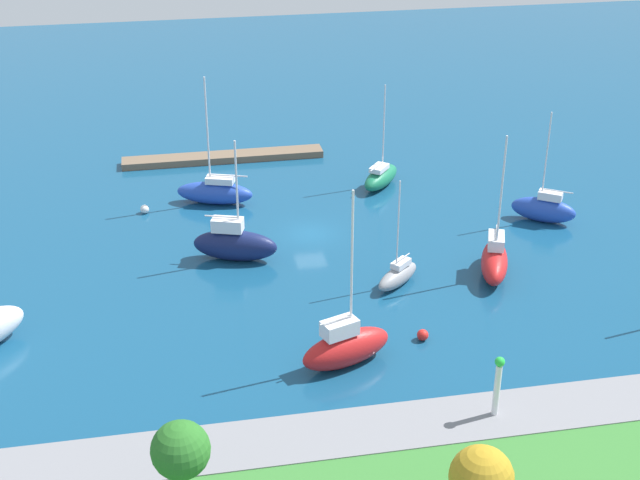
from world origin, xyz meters
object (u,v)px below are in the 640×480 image
Objects in this scene: park_tree_midwest at (181,451)px; sailboat_navy_near_pier at (235,243)px; harbor_beacon at (498,382)px; sailboat_blue_by_breakwater at (215,192)px; sailboat_gray_lone_south at (398,275)px; sailboat_green_far_north at (381,177)px; pier_dock at (223,157)px; sailboat_red_off_beacon at (346,346)px; mooring_buoy_white at (145,209)px; sailboat_blue_outer_mooring at (544,209)px; mooring_buoy_red at (423,335)px; sailboat_red_lone_north at (494,260)px; park_tree_east at (481,478)px.

sailboat_navy_near_pier is at bearing -100.28° from park_tree_midwest.
sailboat_blue_by_breakwater is at bearing -69.81° from harbor_beacon.
sailboat_gray_lone_south is 18.29m from sailboat_green_far_north.
pier_dock is 28.98m from sailboat_gray_lone_south.
sailboat_red_off_beacon is 26.89m from sailboat_blue_by_breakwater.
sailboat_blue_outer_mooring is at bearing 166.60° from mooring_buoy_white.
sailboat_gray_lone_south reaches higher than mooring_buoy_red.
park_tree_midwest is 7.17× the size of mooring_buoy_red.
sailboat_blue_by_breakwater is (15.14, 1.01, 0.17)m from sailboat_green_far_north.
sailboat_navy_near_pier is (11.25, -6.14, 0.59)m from sailboat_gray_lone_south.
mooring_buoy_white is at bearing -101.54° from sailboat_red_lone_north.
park_tree_east is at bearing 64.10° from harbor_beacon.
mooring_buoy_red is (1.09, -9.99, -3.17)m from harbor_beacon.
sailboat_red_lone_north is 14.80× the size of mooring_buoy_white.
sailboat_navy_near_pier is at bearing -87.30° from sailboat_red_lone_north.
mooring_buoy_red is at bearing -99.13° from park_tree_east.
sailboat_red_lone_north is at bearing 139.20° from sailboat_gray_lone_south.
pier_dock is at bearing -126.16° from sailboat_red_lone_north.
sailboat_navy_near_pier is 17.47m from mooring_buoy_red.
sailboat_green_far_north is at bearing 146.11° from pier_dock.
sailboat_blue_outer_mooring is 12.69× the size of mooring_buoy_white.
pier_dock is 35.94m from mooring_buoy_red.
mooring_buoy_white is at bearing 27.04° from sailboat_blue_by_breakwater.
sailboat_red_lone_north is (-23.80, -22.34, -4.14)m from park_tree_midwest.
harbor_beacon is 4.97× the size of mooring_buoy_white.
sailboat_blue_outer_mooring reaches higher than harbor_beacon.
sailboat_navy_near_pier is 12.69× the size of mooring_buoy_red.
harbor_beacon is 4.87× the size of mooring_buoy_red.
sailboat_green_far_north is 0.83× the size of sailboat_blue_by_breakwater.
sailboat_navy_near_pier is (0.98, 20.96, 1.06)m from pier_dock.
pier_dock is 31.38m from sailboat_blue_outer_mooring.
pier_dock is 36.60m from sailboat_red_off_beacon.
sailboat_blue_by_breakwater reaches higher than mooring_buoy_red.
harbor_beacon is 29.36m from sailboat_blue_outer_mooring.
sailboat_navy_near_pier is at bearing -75.91° from park_tree_east.
mooring_buoy_white is (32.79, -7.81, -0.79)m from sailboat_blue_outer_mooring.
park_tree_midwest is at bearing 101.87° from sailboat_blue_by_breakwater.
sailboat_red_off_beacon reaches higher than park_tree_east.
sailboat_gray_lone_south is 0.75× the size of sailboat_red_lone_north.
pier_dock is 2.05× the size of sailboat_blue_outer_mooring.
sailboat_blue_by_breakwater is at bearing -171.41° from mooring_buoy_white.
harbor_beacon reaches higher than mooring_buoy_red.
mooring_buoy_red is at bearing -2.10° from sailboat_red_off_beacon.
sailboat_red_lone_north is at bearing 157.25° from sailboat_blue_by_breakwater.
sailboat_green_far_north is 21.35m from mooring_buoy_white.
sailboat_red_off_beacon is at bearing -50.97° from harbor_beacon.
harbor_beacon is 0.38× the size of sailboat_navy_near_pier.
sailboat_green_far_north reaches higher than mooring_buoy_red.
mooring_buoy_red is (3.57, 25.44, -0.57)m from sailboat_green_far_north.
sailboat_red_lone_north reaches higher than sailboat_navy_near_pier.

